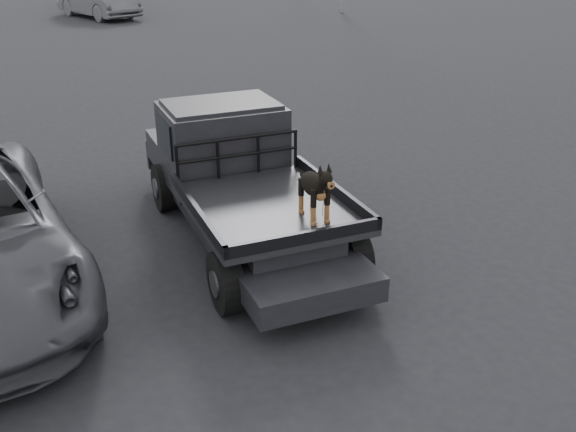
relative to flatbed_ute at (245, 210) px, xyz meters
name	(u,v)px	position (x,y,z in m)	size (l,w,h in m)	color
ground	(286,283)	(0.05, -1.41, -0.46)	(120.00, 120.00, 0.00)	black
flatbed_ute	(245,210)	(0.00, 0.00, 0.00)	(2.00, 5.40, 0.92)	black
ute_cab	(222,131)	(0.00, 0.95, 0.90)	(1.72, 1.30, 0.88)	black
headache_rack	(238,157)	(0.00, 0.20, 0.74)	(1.80, 0.08, 0.55)	black
dog	(314,189)	(0.38, -1.52, 0.83)	(0.32, 0.60, 0.74)	black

